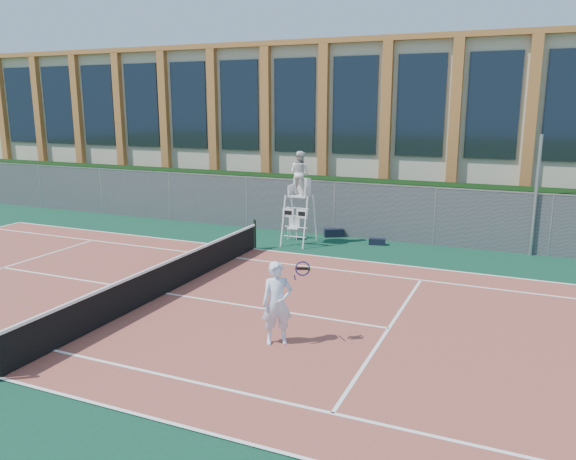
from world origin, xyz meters
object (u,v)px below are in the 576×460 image
at_px(umpire_chair, 300,176).
at_px(plastic_chair, 294,225).
at_px(steel_pole, 536,196).
at_px(tennis_player, 277,303).

bearing_deg(umpire_chair, plastic_chair, 129.22).
bearing_deg(umpire_chair, steel_pole, 11.36).
relative_size(plastic_chair, tennis_player, 0.50).
height_order(steel_pole, umpire_chair, steel_pole).
relative_size(umpire_chair, tennis_player, 1.92).
bearing_deg(steel_pole, umpire_chair, -168.64).
height_order(plastic_chair, tennis_player, tennis_player).
distance_m(plastic_chair, tennis_player, 10.14).
height_order(umpire_chair, plastic_chair, umpire_chair).
bearing_deg(tennis_player, umpire_chair, 109.31).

